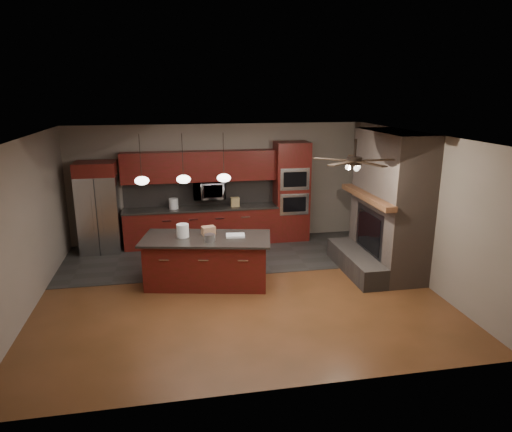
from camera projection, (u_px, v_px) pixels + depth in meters
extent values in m
plane|color=brown|center=(238.00, 289.00, 8.44)|extent=(7.00, 7.00, 0.00)
cube|color=white|center=(237.00, 136.00, 7.69)|extent=(7.00, 6.00, 0.02)
cube|color=gray|center=(219.00, 183.00, 10.91)|extent=(7.00, 0.02, 2.80)
cube|color=gray|center=(419.00, 207.00, 8.68)|extent=(0.02, 6.00, 2.80)
cube|color=gray|center=(26.00, 226.00, 7.45)|extent=(0.02, 6.00, 2.80)
cube|color=#2C2927|center=(227.00, 255.00, 10.14)|extent=(7.00, 2.40, 0.01)
cube|color=brown|center=(390.00, 203.00, 8.99)|extent=(0.80, 2.00, 2.80)
cube|color=#453E38|center=(355.00, 262.00, 9.19)|extent=(0.50, 2.00, 0.40)
cube|color=#2D2D30|center=(370.00, 232.00, 9.07)|extent=(0.05, 1.20, 0.95)
cube|color=black|center=(369.00, 232.00, 9.07)|extent=(0.02, 1.00, 0.75)
cube|color=brown|center=(367.00, 197.00, 8.86)|extent=(0.22, 2.10, 0.10)
cube|color=maroon|center=(202.00, 227.00, 10.80)|extent=(3.55, 0.60, 0.86)
cube|color=black|center=(201.00, 208.00, 10.68)|extent=(3.59, 0.64, 0.04)
cube|color=black|center=(200.00, 192.00, 10.86)|extent=(3.55, 0.03, 0.60)
cube|color=maroon|center=(199.00, 166.00, 10.54)|extent=(3.55, 0.35, 0.70)
cube|color=maroon|center=(291.00, 192.00, 10.98)|extent=(0.80, 0.60, 2.38)
cube|color=silver|center=(294.00, 204.00, 10.75)|extent=(0.70, 0.03, 0.52)
cube|color=black|center=(295.00, 205.00, 10.73)|extent=(0.55, 0.02, 0.35)
cube|color=silver|center=(295.00, 179.00, 10.59)|extent=(0.70, 0.03, 0.52)
cube|color=black|center=(295.00, 179.00, 10.57)|extent=(0.55, 0.02, 0.35)
imported|color=silver|center=(209.00, 190.00, 10.65)|extent=(0.73, 0.41, 0.50)
cube|color=silver|center=(99.00, 214.00, 10.20)|extent=(0.87, 0.72, 1.75)
cube|color=#2D2D30|center=(97.00, 218.00, 9.85)|extent=(0.02, 0.02, 1.73)
cube|color=silver|center=(92.00, 216.00, 9.81)|extent=(0.03, 0.03, 0.87)
cube|color=silver|center=(102.00, 216.00, 9.85)|extent=(0.03, 0.03, 0.87)
cube|color=maroon|center=(95.00, 169.00, 9.92)|extent=(0.87, 0.72, 0.30)
cube|color=maroon|center=(207.00, 262.00, 8.56)|extent=(2.35, 1.36, 0.88)
cube|color=black|center=(206.00, 238.00, 8.43)|extent=(2.53, 1.53, 0.04)
cylinder|color=white|center=(183.00, 231.00, 8.43)|extent=(0.30, 0.30, 0.24)
cylinder|color=#AFB0B4|center=(210.00, 238.00, 8.21)|extent=(0.20, 0.20, 0.13)
cube|color=white|center=(235.00, 235.00, 8.49)|extent=(0.37, 0.28, 0.03)
cube|color=#9E7251|center=(208.00, 230.00, 8.59)|extent=(0.27, 0.22, 0.15)
cylinder|color=silver|center=(174.00, 204.00, 10.53)|extent=(0.22, 0.22, 0.24)
cube|color=tan|center=(235.00, 202.00, 10.74)|extent=(0.20, 0.16, 0.21)
cylinder|color=black|center=(140.00, 156.00, 8.17)|extent=(0.01, 0.01, 0.78)
ellipsoid|color=white|center=(142.00, 181.00, 8.29)|extent=(0.26, 0.26, 0.16)
cylinder|color=black|center=(182.00, 155.00, 8.30)|extent=(0.01, 0.01, 0.78)
ellipsoid|color=white|center=(184.00, 179.00, 8.42)|extent=(0.26, 0.26, 0.16)
cylinder|color=black|center=(223.00, 154.00, 8.43)|extent=(0.01, 0.01, 0.78)
ellipsoid|color=white|center=(224.00, 178.00, 8.55)|extent=(0.26, 0.26, 0.16)
cylinder|color=black|center=(355.00, 148.00, 7.29)|extent=(0.04, 0.04, 0.30)
cylinder|color=black|center=(354.00, 161.00, 7.34)|extent=(0.24, 0.24, 0.12)
cube|color=#332314|center=(377.00, 160.00, 7.41)|extent=(0.60, 0.12, 0.01)
cube|color=#332314|center=(353.00, 157.00, 7.71)|extent=(0.30, 0.61, 0.01)
cube|color=#332314|center=(332.00, 159.00, 7.50)|extent=(0.56, 0.45, 0.01)
cube|color=#332314|center=(341.00, 163.00, 7.08)|extent=(0.56, 0.45, 0.01)
cube|color=#332314|center=(371.00, 164.00, 7.02)|extent=(0.30, 0.61, 0.01)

